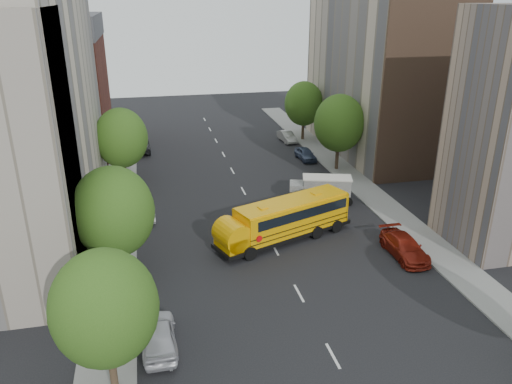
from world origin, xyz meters
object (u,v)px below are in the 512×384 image
object	(u,v)px
street_tree_4	(339,123)
parked_car_4	(306,154)
parked_car_0	(159,335)
street_tree_0	(105,308)
parked_car_2	(139,146)
parked_car_3	(404,247)
street_tree_5	(304,104)
safari_truck	(322,188)
street_tree_1	(113,212)
street_tree_2	(121,138)
parked_car_5	(287,136)
school_bus	(283,219)
parked_car_1	(142,208)

from	to	relation	value
street_tree_4	parked_car_4	size ratio (longest dim) A/B	2.06
parked_car_0	parked_car_4	xyz separation A→B (m)	(17.60, 29.28, -0.11)
street_tree_0	parked_car_2	distance (m)	39.40
parked_car_3	parked_car_4	xyz separation A→B (m)	(0.00, 22.98, -0.06)
street_tree_5	safari_truck	world-z (taller)	street_tree_5
street_tree_1	street_tree_2	size ratio (longest dim) A/B	1.03
street_tree_1	parked_car_2	size ratio (longest dim) A/B	1.51
parked_car_0	parked_car_4	bearing A→B (deg)	-121.51
street_tree_0	parked_car_4	size ratio (longest dim) A/B	1.88
parked_car_5	street_tree_5	bearing A→B (deg)	3.57
parked_car_4	street_tree_4	bearing A→B (deg)	-64.37
school_bus	parked_car_1	size ratio (longest dim) A/B	2.38
street_tree_5	parked_car_2	size ratio (longest dim) A/B	1.43
school_bus	street_tree_2	bearing A→B (deg)	108.45
street_tree_2	street_tree_0	bearing A→B (deg)	-90.00
safari_truck	parked_car_3	distance (m)	11.32
street_tree_4	parked_car_3	size ratio (longest dim) A/B	1.61
parked_car_2	street_tree_4	bearing A→B (deg)	150.00
street_tree_2	street_tree_4	bearing A→B (deg)	0.00
school_bus	parked_car_3	bearing A→B (deg)	-49.85
safari_truck	parked_car_4	world-z (taller)	safari_truck
street_tree_1	school_bus	size ratio (longest dim) A/B	0.69
street_tree_1	street_tree_4	world-z (taller)	street_tree_4
street_tree_4	parked_car_5	size ratio (longest dim) A/B	2.03
street_tree_1	parked_car_0	bearing A→B (deg)	-73.22
parked_car_3	parked_car_4	world-z (taller)	parked_car_3
school_bus	parked_car_3	xyz separation A→B (m)	(7.81, -4.34, -1.06)
street_tree_1	parked_car_4	distance (m)	29.90
street_tree_0	parked_car_1	world-z (taller)	street_tree_0
parked_car_5	parked_car_1	bearing A→B (deg)	-137.80
street_tree_4	parked_car_4	xyz separation A→B (m)	(-2.20, 3.99, -4.41)
street_tree_4	street_tree_5	world-z (taller)	street_tree_4
parked_car_1	parked_car_3	bearing A→B (deg)	142.82
street_tree_2	safari_truck	distance (m)	19.52
parked_car_2	parked_car_4	bearing A→B (deg)	157.13
parked_car_0	parked_car_3	distance (m)	18.69
school_bus	parked_car_2	xyz separation A→B (m)	(-10.59, 25.84, -1.06)
parked_car_0	parked_car_3	world-z (taller)	parked_car_0
parked_car_3	parked_car_4	size ratio (longest dim) A/B	1.27
street_tree_1	parked_car_4	xyz separation A→B (m)	(19.80, 21.99, -4.28)
street_tree_5	parked_car_3	distance (m)	31.33
street_tree_2	street_tree_4	size ratio (longest dim) A/B	0.95
safari_truck	street_tree_0	bearing A→B (deg)	-114.16
parked_car_0	parked_car_1	size ratio (longest dim) A/B	0.94
street_tree_1	parked_car_3	bearing A→B (deg)	-2.88
safari_truck	parked_car_2	distance (m)	24.97
parked_car_0	street_tree_0	bearing A→B (deg)	50.39
parked_car_1	street_tree_4	bearing A→B (deg)	-164.93
street_tree_0	parked_car_0	xyz separation A→B (m)	(2.20, 2.71, -3.86)
school_bus	parked_car_1	distance (m)	12.53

